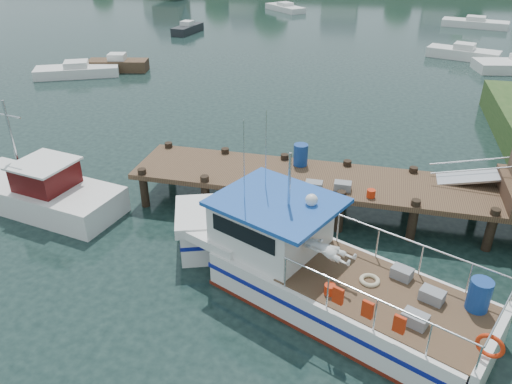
% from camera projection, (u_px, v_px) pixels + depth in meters
% --- Properties ---
extents(ground_plane, '(160.00, 160.00, 0.00)m').
position_uv_depth(ground_plane, '(290.00, 206.00, 19.54)').
color(ground_plane, black).
extents(dock, '(16.60, 3.00, 4.78)m').
position_uv_depth(dock, '(479.00, 172.00, 17.11)').
color(dock, '#4C3624').
rests_on(dock, ground).
extents(lobster_boat, '(10.38, 6.60, 5.19)m').
position_uv_depth(lobster_boat, '(307.00, 266.00, 14.60)').
color(lobster_boat, silver).
rests_on(lobster_boat, ground).
extents(work_boat, '(8.04, 3.65, 4.20)m').
position_uv_depth(work_boat, '(33.00, 190.00, 19.33)').
color(work_boat, silver).
rests_on(work_boat, ground).
extents(moored_rowboat, '(4.57, 2.41, 1.26)m').
position_uv_depth(moored_rowboat, '(118.00, 64.00, 36.96)').
color(moored_rowboat, '#4C3624').
rests_on(moored_rowboat, ground).
extents(moored_far, '(6.83, 3.56, 1.11)m').
position_uv_depth(moored_far, '(475.00, 23.00, 52.15)').
color(moored_far, silver).
rests_on(moored_far, ground).
extents(moored_a, '(6.05, 4.28, 1.06)m').
position_uv_depth(moored_a, '(77.00, 71.00, 35.72)').
color(moored_a, silver).
rests_on(moored_a, ground).
extents(moored_b, '(5.81, 3.47, 1.22)m').
position_uv_depth(moored_b, '(463.00, 53.00, 40.23)').
color(moored_b, silver).
rests_on(moored_b, ground).
extents(moored_d, '(5.68, 5.67, 1.02)m').
position_uv_depth(moored_d, '(285.00, 8.00, 61.55)').
color(moored_d, silver).
rests_on(moored_d, ground).
extents(moored_e, '(2.01, 4.37, 1.16)m').
position_uv_depth(moored_e, '(188.00, 29.00, 49.41)').
color(moored_e, black).
rests_on(moored_e, ground).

